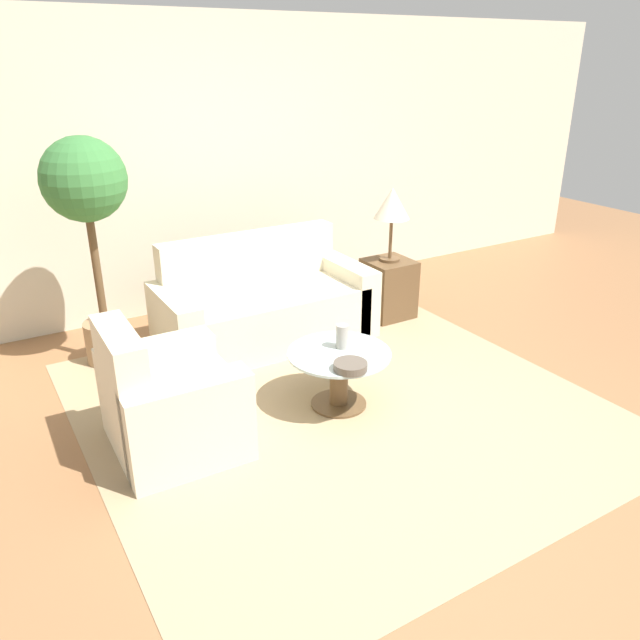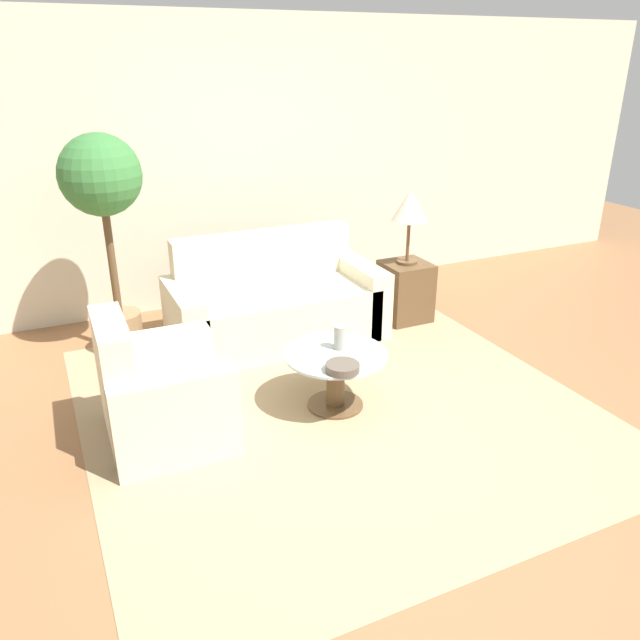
% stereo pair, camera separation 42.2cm
% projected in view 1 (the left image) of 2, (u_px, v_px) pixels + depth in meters
% --- Properties ---
extents(ground_plane, '(14.00, 14.00, 0.00)m').
position_uv_depth(ground_plane, '(395.00, 456.00, 3.78)').
color(ground_plane, '#8E603D').
extents(wall_back, '(10.00, 0.06, 2.60)m').
position_uv_depth(wall_back, '(199.00, 167.00, 5.64)').
color(wall_back, beige).
rests_on(wall_back, ground_plane).
extents(rug, '(3.29, 3.35, 0.01)m').
position_uv_depth(rug, '(339.00, 404.00, 4.33)').
color(rug, tan).
rests_on(rug, ground_plane).
extents(sofa_main, '(1.76, 0.80, 0.87)m').
position_uv_depth(sofa_main, '(263.00, 307.00, 5.22)').
color(sofa_main, beige).
rests_on(sofa_main, ground_plane).
extents(armchair, '(0.75, 0.83, 0.84)m').
position_uv_depth(armchair, '(165.00, 406.00, 3.76)').
color(armchair, beige).
rests_on(armchair, ground_plane).
extents(coffee_table, '(0.70, 0.70, 0.41)m').
position_uv_depth(coffee_table, '(339.00, 371.00, 4.23)').
color(coffee_table, brown).
rests_on(coffee_table, ground_plane).
extents(side_table, '(0.40, 0.40, 0.54)m').
position_uv_depth(side_table, '(388.00, 288.00, 5.71)').
color(side_table, brown).
rests_on(side_table, ground_plane).
extents(table_lamp, '(0.31, 0.31, 0.65)m').
position_uv_depth(table_lamp, '(392.00, 205.00, 5.40)').
color(table_lamp, brown).
rests_on(table_lamp, side_table).
extents(potted_plant, '(0.61, 0.61, 1.73)m').
position_uv_depth(potted_plant, '(88.00, 206.00, 4.47)').
color(potted_plant, '#93704C').
rests_on(potted_plant, ground_plane).
extents(vase, '(0.08, 0.08, 0.17)m').
position_uv_depth(vase, '(342.00, 336.00, 4.20)').
color(vase, '#9E998E').
rests_on(vase, coffee_table).
extents(bowl, '(0.22, 0.22, 0.05)m').
position_uv_depth(bowl, '(350.00, 366.00, 3.93)').
color(bowl, brown).
rests_on(bowl, coffee_table).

